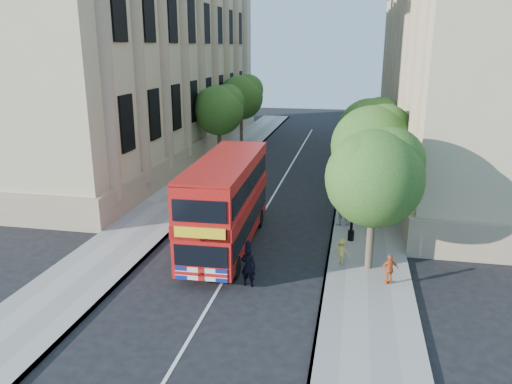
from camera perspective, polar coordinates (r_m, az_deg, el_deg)
The scene contains 17 objects.
ground at distance 20.00m, azimuth -4.33°, elevation -11.05°, with size 120.00×120.00×0.00m, color black.
pavement_right at distance 28.57m, azimuth 12.41°, elevation -2.70°, with size 3.50×80.00×0.12m, color gray.
pavement_left at distance 30.50m, azimuth -9.70°, elevation -1.32°, with size 3.50×80.00×0.12m, color gray.
building_right at distance 42.01m, azimuth 24.41°, elevation 14.67°, with size 12.00×38.00×18.00m, color tan.
building_left at distance 45.15m, azimuth -13.65°, elevation 15.64°, with size 12.00×38.00×18.00m, color tan.
tree_right_near at distance 20.71m, azimuth 13.53°, elevation 2.09°, with size 4.00×4.00×6.08m.
tree_right_mid at distance 26.54m, azimuth 13.20°, elevation 5.61°, with size 4.20×4.20×6.37m.
tree_right_far at distance 32.48m, azimuth 12.95°, elevation 7.28°, with size 4.00×4.00×6.15m.
tree_left_far at distance 40.87m, azimuth -4.21°, elevation 9.61°, with size 4.00×4.00×6.30m.
tree_left_back at distance 48.56m, azimuth -1.65°, elevation 11.01°, with size 4.20×4.20×6.65m.
lamp_post at distance 24.01m, azimuth 11.06°, elevation -0.12°, with size 0.32×0.32×5.16m.
double_decker_bus at distance 23.13m, azimuth -3.41°, elevation -0.98°, with size 2.72×9.14×4.18m.
box_van at distance 30.71m, azimuth -3.02°, elevation 1.26°, with size 2.15×4.49×2.49m.
police_constable at distance 19.87m, azimuth -0.88°, elevation -8.51°, with size 0.61×0.40×1.67m, color black.
woman_pedestrian at distance 26.51m, azimuth 9.74°, elevation -1.85°, with size 0.88×0.68×1.80m, color beige.
child_a at distance 20.56m, azimuth 15.01°, elevation -8.52°, with size 0.73×0.30×1.24m, color orange.
child_b at distance 21.90m, azimuth 9.74°, elevation -6.68°, with size 0.77×0.44×1.18m, color gold.
Camera 1 is at (4.96, -17.07, 9.17)m, focal length 35.00 mm.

